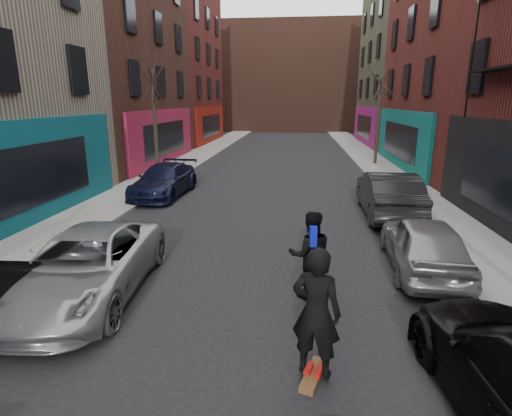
% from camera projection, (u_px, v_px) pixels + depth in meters
% --- Properties ---
extents(sidewalk_left, '(2.50, 84.00, 0.13)m').
position_uv_depth(sidewalk_left, '(207.00, 151.00, 32.92)').
color(sidewalk_left, gray).
rests_on(sidewalk_left, ground).
extents(sidewalk_right, '(2.50, 84.00, 0.13)m').
position_uv_depth(sidewalk_right, '(362.00, 153.00, 31.66)').
color(sidewalk_right, gray).
rests_on(sidewalk_right, ground).
extents(building_far, '(40.00, 10.00, 14.00)m').
position_uv_depth(building_far, '(291.00, 79.00, 55.45)').
color(building_far, '#47281E').
rests_on(building_far, ground).
extents(tree_left_far, '(2.00, 2.00, 6.50)m').
position_uv_depth(tree_left_far, '(155.00, 114.00, 20.53)').
color(tree_left_far, black).
rests_on(tree_left_far, sidewalk_left).
extents(tree_right_far, '(2.00, 2.00, 6.80)m').
position_uv_depth(tree_right_far, '(379.00, 109.00, 25.00)').
color(tree_right_far, black).
rests_on(tree_right_far, sidewalk_right).
extents(parked_left_far, '(2.66, 5.14, 1.39)m').
position_uv_depth(parked_left_far, '(86.00, 265.00, 8.45)').
color(parked_left_far, '#9C9DA4').
rests_on(parked_left_far, ground).
extents(parked_left_end, '(2.12, 4.79, 1.37)m').
position_uv_depth(parked_left_end, '(164.00, 180.00, 17.49)').
color(parked_left_end, black).
rests_on(parked_left_end, ground).
extents(parked_right_far, '(1.91, 4.16, 1.38)m').
position_uv_depth(parked_right_far, '(423.00, 244.00, 9.74)').
color(parked_right_far, gray).
rests_on(parked_right_far, ground).
extents(parked_right_end, '(1.81, 4.93, 1.61)m').
position_uv_depth(parked_right_end, '(388.00, 194.00, 14.39)').
color(parked_right_end, black).
rests_on(parked_right_end, ground).
extents(skateboard, '(0.46, 0.83, 0.10)m').
position_uv_depth(skateboard, '(313.00, 375.00, 6.04)').
color(skateboard, brown).
rests_on(skateboard, ground).
extents(skateboarder, '(0.85, 0.68, 2.01)m').
position_uv_depth(skateboarder, '(316.00, 312.00, 5.76)').
color(skateboarder, black).
rests_on(skateboarder, skateboard).
extents(pedestrian, '(1.01, 0.83, 1.89)m').
position_uv_depth(pedestrian, '(310.00, 255.00, 8.34)').
color(pedestrian, black).
rests_on(pedestrian, ground).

